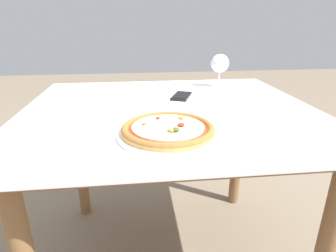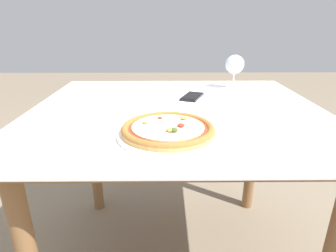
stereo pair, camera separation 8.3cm
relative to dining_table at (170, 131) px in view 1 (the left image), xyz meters
name	(u,v)px [view 1 (the left image)]	position (x,y,z in m)	size (l,w,h in m)	color
dining_table	(170,131)	(0.00, 0.00, 0.00)	(1.13, 1.03, 0.76)	brown
pizza_plate	(168,130)	(-0.04, -0.27, 0.11)	(0.30, 0.30, 0.04)	white
fork	(120,107)	(-0.19, 0.03, 0.10)	(0.03, 0.17, 0.00)	silver
wine_glass_far_left	(220,64)	(0.29, 0.34, 0.21)	(0.09, 0.09, 0.16)	silver
cell_phone	(182,96)	(0.07, 0.16, 0.10)	(0.12, 0.16, 0.01)	black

